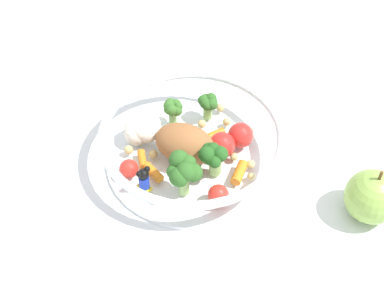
{
  "coord_description": "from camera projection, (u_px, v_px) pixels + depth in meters",
  "views": [
    {
      "loc": [
        -0.38,
        -0.28,
        0.55
      ],
      "look_at": [
        0.01,
        -0.0,
        0.03
      ],
      "focal_mm": 52.89,
      "sensor_mm": 36.0,
      "label": 1
    }
  ],
  "objects": [
    {
      "name": "food_container",
      "position": [
        188.0,
        143.0,
        0.71
      ],
      "size": [
        0.23,
        0.23,
        0.07
      ],
      "color": "white",
      "rests_on": "ground_plane"
    },
    {
      "name": "loose_apple",
      "position": [
        372.0,
        197.0,
        0.65
      ],
      "size": [
        0.07,
        0.07,
        0.08
      ],
      "color": "#8CB74C",
      "rests_on": "ground_plane"
    },
    {
      "name": "ground_plane",
      "position": [
        188.0,
        163.0,
        0.73
      ],
      "size": [
        2.4,
        2.4,
        0.0
      ],
      "primitive_type": "plane",
      "color": "white"
    }
  ]
}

